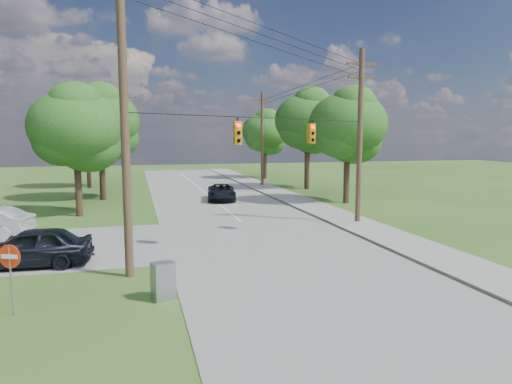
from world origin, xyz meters
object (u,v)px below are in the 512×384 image
object	(u,v)px
pole_ne	(360,134)
pole_north_w	(127,138)
pole_north_e	(262,138)
pole_sw	(124,112)
do_not_enter_sign	(10,264)
control_cabinet	(163,281)
car_cross_dark	(31,247)
car_main_north	(221,192)

from	to	relation	value
pole_ne	pole_north_w	xyz separation A→B (m)	(-13.90, 22.00, -0.34)
pole_ne	pole_north_e	xyz separation A→B (m)	(-0.00, 22.00, -0.34)
pole_sw	pole_north_e	xyz separation A→B (m)	(13.50, 29.60, -1.10)
pole_north_e	do_not_enter_sign	world-z (taller)	pole_north_e
pole_north_e	control_cabinet	bearing A→B (deg)	-110.91
pole_ne	car_cross_dark	xyz separation A→B (m)	(-17.37, -5.30, -4.63)
pole_north_w	control_cabinet	size ratio (longest dim) A/B	8.01
car_cross_dark	control_cabinet	world-z (taller)	car_cross_dark
pole_north_w	do_not_enter_sign	bearing A→B (deg)	-95.14
pole_ne	control_cabinet	bearing A→B (deg)	-139.87
pole_north_e	do_not_enter_sign	xyz separation A→B (m)	(-16.84, -32.68, -3.54)
pole_north_w	car_main_north	distance (m)	13.39
pole_north_w	car_cross_dark	xyz separation A→B (m)	(-3.47, -27.30, -4.29)
pole_north_e	do_not_enter_sign	size ratio (longest dim) A/B	4.62
pole_ne	control_cabinet	distance (m)	16.93
car_cross_dark	do_not_enter_sign	xyz separation A→B (m)	(0.53, -5.38, 0.75)
pole_north_w	control_cabinet	distance (m)	32.80
pole_sw	pole_north_w	bearing A→B (deg)	90.77
pole_sw	do_not_enter_sign	size ratio (longest dim) A/B	5.54
pole_sw	pole_north_e	distance (m)	32.55
pole_north_w	pole_north_e	bearing A→B (deg)	0.00
pole_north_e	control_cabinet	world-z (taller)	pole_north_e
pole_sw	car_cross_dark	distance (m)	7.02
pole_north_w	car_cross_dark	bearing A→B (deg)	-97.25
pole_north_w	do_not_enter_sign	xyz separation A→B (m)	(-2.94, -32.68, -3.54)
pole_north_e	car_cross_dark	world-z (taller)	pole_north_e
car_main_north	pole_north_e	bearing A→B (deg)	66.83
car_main_north	control_cabinet	world-z (taller)	car_main_north
pole_sw	do_not_enter_sign	distance (m)	6.49
car_main_north	do_not_enter_sign	distance (m)	24.90
pole_north_e	do_not_enter_sign	bearing A→B (deg)	-117.26
car_main_north	control_cabinet	xyz separation A→B (m)	(-6.07, -22.34, -0.08)
pole_north_e	pole_north_w	xyz separation A→B (m)	(-13.90, 0.00, 0.00)
pole_north_e	pole_north_w	size ratio (longest dim) A/B	1.00
car_cross_dark	control_cabinet	xyz separation A→B (m)	(4.97, -5.15, -0.22)
pole_sw	car_main_north	bearing A→B (deg)	69.80
pole_ne	pole_north_e	bearing A→B (deg)	90.00
pole_ne	pole_north_e	distance (m)	22.00
pole_north_e	car_main_north	xyz separation A→B (m)	(-6.33, -10.12, -4.43)
pole_ne	do_not_enter_sign	world-z (taller)	pole_ne
pole_sw	pole_north_w	distance (m)	29.62
pole_sw	car_cross_dark	bearing A→B (deg)	149.29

